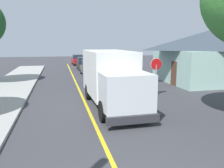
{
  "coord_description": "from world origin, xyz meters",
  "views": [
    {
      "loc": [
        -1.52,
        -3.4,
        3.7
      ],
      "look_at": [
        1.36,
        9.14,
        1.4
      ],
      "focal_mm": 37.52,
      "sensor_mm": 36.0,
      "label": 1
    }
  ],
  "objects": [
    {
      "name": "parked_car_near",
      "position": [
        1.74,
        17.24,
        0.79
      ],
      "size": [
        1.97,
        4.47,
        1.67
      ],
      "color": "#2D4793",
      "rests_on": "ground"
    },
    {
      "name": "parked_car_far",
      "position": [
        1.93,
        28.73,
        0.79
      ],
      "size": [
        1.81,
        4.4,
        1.67
      ],
      "color": "black",
      "rests_on": "ground"
    },
    {
      "name": "parked_car_furthest",
      "position": [
        1.67,
        35.98,
        0.79
      ],
      "size": [
        1.96,
        4.46,
        1.67
      ],
      "color": "maroon",
      "rests_on": "ground"
    },
    {
      "name": "box_truck",
      "position": [
        1.43,
        9.62,
        1.77
      ],
      "size": [
        2.58,
        7.24,
        3.2
      ],
      "color": "silver",
      "rests_on": "ground"
    },
    {
      "name": "parked_car_mid",
      "position": [
        1.97,
        22.89,
        0.79
      ],
      "size": [
        2.0,
        4.48,
        1.67
      ],
      "color": "#4C564C",
      "rests_on": "ground"
    },
    {
      "name": "centre_line_yellow",
      "position": [
        0.0,
        10.0,
        0.0
      ],
      "size": [
        0.16,
        56.0,
        0.01
      ],
      "primitive_type": "cube",
      "color": "gold",
      "rests_on": "ground"
    },
    {
      "name": "house_across_street",
      "position": [
        13.04,
        15.96,
        2.63
      ],
      "size": [
        10.7,
        8.02,
        5.03
      ],
      "color": "#9EC6B7",
      "rests_on": "ground"
    },
    {
      "name": "stop_sign",
      "position": [
        4.92,
        11.25,
        1.86
      ],
      "size": [
        0.8,
        0.1,
        2.65
      ],
      "color": "gray",
      "rests_on": "ground"
    }
  ]
}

